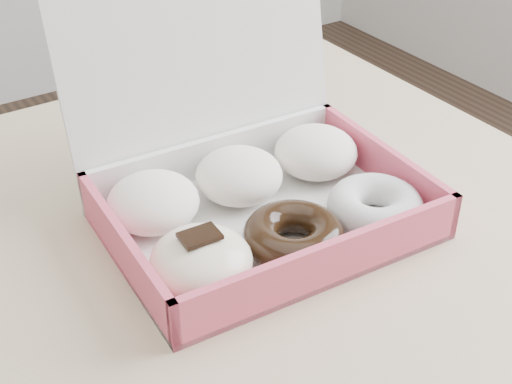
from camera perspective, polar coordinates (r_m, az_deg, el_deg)
table at (r=0.78m, az=-13.75°, el=-11.69°), size 1.20×0.80×0.75m
donut_box at (r=0.77m, az=-0.25°, el=0.22°), size 0.34×0.31×0.24m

